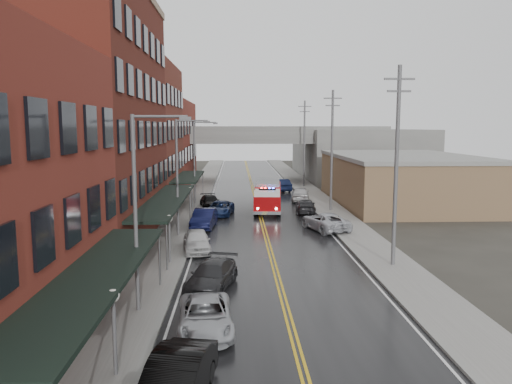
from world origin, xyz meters
name	(u,v)px	position (x,y,z in m)	size (l,w,h in m)	color
road	(262,221)	(0.00, 30.00, 0.01)	(11.00, 160.00, 0.02)	black
sidewalk_left	(180,221)	(-7.30, 30.00, 0.07)	(3.00, 160.00, 0.15)	slate
sidewalk_right	(342,220)	(7.30, 30.00, 0.07)	(3.00, 160.00, 0.15)	slate
curb_left	(199,221)	(-5.65, 30.00, 0.07)	(0.30, 160.00, 0.15)	gray
curb_right	(324,220)	(5.65, 30.00, 0.07)	(0.30, 160.00, 0.15)	gray
brick_building_b	(84,119)	(-13.30, 23.00, 9.00)	(9.00, 20.00, 18.00)	#4D1E14
brick_building_c	(134,135)	(-13.30, 40.50, 7.50)	(9.00, 15.00, 15.00)	maroon
brick_building_far	(159,144)	(-13.30, 58.00, 6.00)	(9.00, 20.00, 12.00)	maroon
tan_building	(401,181)	(16.00, 40.00, 2.50)	(14.00, 22.00, 5.00)	#866348
right_far_block	(355,153)	(18.00, 70.00, 4.00)	(18.00, 30.00, 8.00)	slate
awning_0	(96,276)	(-7.49, 4.00, 2.99)	(2.60, 16.00, 3.09)	black
awning_1	(167,200)	(-7.49, 23.00, 2.99)	(2.60, 18.00, 3.09)	black
awning_2	(189,177)	(-7.49, 40.50, 2.99)	(2.60, 13.00, 3.09)	black
globe_lamp_0	(114,313)	(-6.40, 2.00, 2.31)	(0.44, 0.44, 3.12)	#59595B
globe_lamp_1	(169,228)	(-6.40, 16.00, 2.31)	(0.44, 0.44, 3.12)	#59595B
globe_lamp_2	(190,196)	(-6.40, 30.00, 2.31)	(0.44, 0.44, 3.12)	#59595B
street_lamp_0	(141,201)	(-6.55, 8.00, 5.19)	(2.64, 0.22, 9.00)	#59595B
street_lamp_1	(180,170)	(-6.55, 24.00, 5.19)	(2.64, 0.22, 9.00)	#59595B
street_lamp_2	(197,157)	(-6.55, 40.00, 5.19)	(2.64, 0.22, 9.00)	#59595B
utility_pole_0	(396,163)	(7.20, 15.00, 6.31)	(1.80, 0.24, 12.00)	#59595B
utility_pole_1	(332,148)	(7.20, 35.00, 6.31)	(1.80, 0.24, 12.00)	#59595B
utility_pole_2	(304,142)	(7.20, 55.00, 6.31)	(1.80, 0.24, 12.00)	#59595B
overpass	(251,143)	(0.00, 62.00, 5.99)	(40.00, 10.00, 7.50)	slate
fire_truck	(268,196)	(0.88, 35.13, 1.57)	(3.74, 8.15, 2.91)	#8E0609
parked_car_left_1	(176,380)	(-4.17, 0.30, 0.78)	(1.65, 4.74, 1.56)	black
parked_car_left_2	(205,316)	(-3.60, 5.80, 0.67)	(2.21, 4.80, 1.33)	#A6A9AE
parked_car_left_3	(212,276)	(-3.60, 11.30, 0.70)	(1.97, 4.85, 1.41)	#242426
parked_car_left_4	(197,241)	(-5.00, 19.18, 0.75)	(1.78, 4.42, 1.50)	silver
parked_car_left_5	(204,219)	(-5.00, 27.20, 0.80)	(1.69, 4.84, 1.59)	black
parked_car_left_6	(220,208)	(-3.86, 33.20, 0.67)	(2.23, 4.84, 1.35)	#132147
parked_car_left_7	(210,202)	(-5.00, 37.44, 0.66)	(1.86, 4.57, 1.33)	black
parked_car_right_0	(325,221)	(5.00, 25.82, 0.74)	(2.45, 5.32, 1.48)	#B5B7BE
parked_car_right_1	(306,206)	(4.54, 34.20, 0.67)	(1.87, 4.60, 1.34)	black
parked_car_right_2	(300,194)	(5.00, 41.85, 0.83)	(1.97, 4.89, 1.66)	#B6B6B6
parked_car_right_3	(281,185)	(3.60, 51.03, 0.81)	(1.72, 4.94, 1.63)	black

